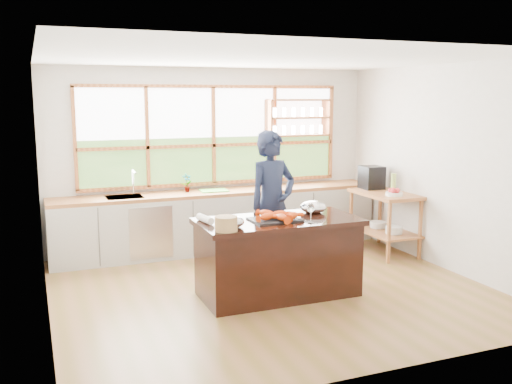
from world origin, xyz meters
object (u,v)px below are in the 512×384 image
island (278,257)px  espresso_machine (372,177)px  wicker_basket (226,224)px  cook (272,205)px

island → espresso_machine: espresso_machine is taller
espresso_machine → wicker_basket: size_ratio=1.43×
island → espresso_machine: 2.71m
espresso_machine → wicker_basket: espresso_machine is taller
cook → wicker_basket: 1.37m
espresso_machine → wicker_basket: bearing=-146.4°
island → wicker_basket: wicker_basket is taller
cook → espresso_machine: cook is taller
cook → island: bearing=-121.6°
espresso_machine → wicker_basket: (-2.93, -1.79, -0.09)m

